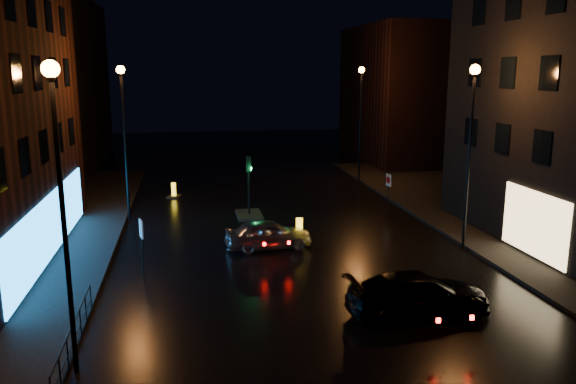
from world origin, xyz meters
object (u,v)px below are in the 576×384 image
at_px(bollard_near, 299,237).
at_px(bollard_far, 174,194).
at_px(silver_hatchback, 268,234).
at_px(traffic_signal, 249,207).
at_px(road_sign_right, 388,183).
at_px(dark_sedan, 418,294).
at_px(road_sign_left, 141,233).

xyz_separation_m(bollard_near, bollard_far, (-6.13, 11.06, -0.05)).
distance_m(silver_hatchback, bollard_near, 1.82).
height_order(traffic_signal, bollard_far, traffic_signal).
bearing_deg(traffic_signal, road_sign_right, -1.06).
distance_m(bollard_far, road_sign_right, 13.89).
bearing_deg(silver_hatchback, road_sign_right, -57.40).
bearing_deg(dark_sedan, road_sign_left, 55.68).
relative_size(dark_sedan, bollard_far, 3.89).
height_order(bollard_far, road_sign_right, road_sign_right).
xyz_separation_m(traffic_signal, bollard_far, (-4.30, 5.66, -0.29)).
height_order(silver_hatchback, road_sign_left, road_sign_left).
height_order(bollard_near, road_sign_right, road_sign_right).
relative_size(bollard_near, road_sign_right, 0.71).
distance_m(bollard_far, road_sign_left, 14.30).
xyz_separation_m(silver_hatchback, bollard_near, (1.62, 0.71, -0.42)).
bearing_deg(silver_hatchback, traffic_signal, -1.99).
xyz_separation_m(bollard_far, road_sign_left, (-1.00, -14.18, 1.49)).
xyz_separation_m(traffic_signal, silver_hatchback, (0.21, -6.10, 0.18)).
bearing_deg(dark_sedan, bollard_far, 19.69).
height_order(traffic_signal, silver_hatchback, traffic_signal).
relative_size(silver_hatchback, bollard_far, 3.15).
xyz_separation_m(traffic_signal, bollard_near, (1.83, -5.39, -0.24)).
xyz_separation_m(silver_hatchback, dark_sedan, (3.93, -8.08, 0.04)).
height_order(silver_hatchback, bollard_far, silver_hatchback).
height_order(road_sign_left, road_sign_right, road_sign_left).
bearing_deg(bollard_far, bollard_near, -43.26).
height_order(silver_hatchback, bollard_near, silver_hatchback).
bearing_deg(bollard_near, bollard_far, 134.02).
bearing_deg(road_sign_right, traffic_signal, -11.54).
xyz_separation_m(dark_sedan, road_sign_left, (-9.44, 5.67, 0.99)).
distance_m(silver_hatchback, road_sign_right, 10.03).
bearing_deg(silver_hatchback, bollard_far, 17.00).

